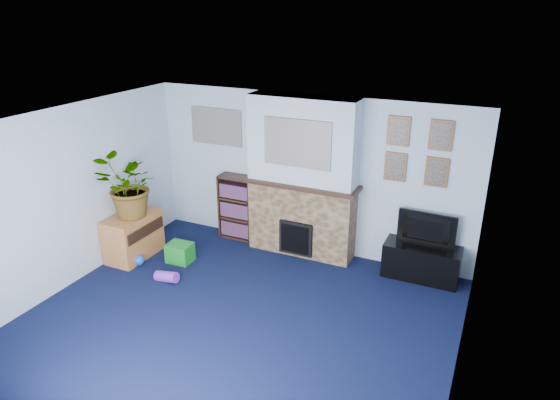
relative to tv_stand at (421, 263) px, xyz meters
The scene contains 26 objects.
floor 2.73m from the tv_stand, 131.82° to the right, with size 5.00×4.50×0.01m, color #0D1435.
ceiling 3.49m from the tv_stand, 131.82° to the right, with size 5.00×4.50×0.01m, color white.
wall_back 2.07m from the tv_stand, behind, with size 5.00×0.04×2.40m, color silver.
wall_front 4.75m from the tv_stand, 112.99° to the right, with size 5.00×0.04×2.40m, color silver.
wall_left 4.87m from the tv_stand, 154.81° to the right, with size 0.04×4.50×2.40m, color silver.
wall_right 2.35m from the tv_stand, 71.38° to the right, with size 0.04×4.50×2.40m, color silver.
chimney_breast 2.05m from the tv_stand, behind, with size 1.72×0.50×2.40m.
collage_main 2.40m from the tv_stand, behind, with size 1.00×0.03×0.68m, color gray.
collage_left 3.71m from the tv_stand, behind, with size 0.90×0.03×0.58m, color gray.
portrait_tl 1.86m from the tv_stand, 158.81° to the left, with size 0.30×0.03×0.40m, color brown.
portrait_tr 1.79m from the tv_stand, 80.36° to the left, with size 0.30×0.03×0.40m, color brown.
portrait_bl 1.39m from the tv_stand, 158.81° to the left, with size 0.30×0.03×0.40m, color brown.
portrait_br 1.29m from the tv_stand, 80.36° to the left, with size 0.30×0.03×0.40m, color brown.
tv_stand is the anchor object (origin of this frame).
television 0.49m from the tv_stand, 90.00° to the left, with size 0.79×0.10×0.46m, color black.
bookshelf 2.97m from the tv_stand, behind, with size 0.58×0.28×1.05m.
sideboard 4.22m from the tv_stand, 163.87° to the right, with size 0.48×0.86×0.67m, color #BB733C.
potted_plant 4.29m from the tv_stand, 163.02° to the right, with size 0.86×0.74×0.95m, color #26661E.
mantel_clock 2.06m from the tv_stand, behind, with size 0.10×0.06×0.14m, color gold.
mantel_candle 1.81m from the tv_stand, behind, with size 0.06×0.06×0.18m, color #B2BFC6.
mantel_teddy 2.59m from the tv_stand, behind, with size 0.13×0.13×0.13m, color gray.
mantel_can 1.46m from the tv_stand, behind, with size 0.06×0.06×0.12m, color yellow.
green_crate 3.48m from the tv_stand, 162.80° to the right, with size 0.36×0.29×0.29m, color #198C26.
toy_ball 4.06m from the tv_stand, 160.04° to the right, with size 0.17×0.17×0.17m, color blue.
toy_block 4.27m from the tv_stand, 164.40° to the right, with size 0.19×0.19×0.23m, color yellow.
toy_tube 3.54m from the tv_stand, 153.35° to the right, with size 0.15×0.15×0.33m, color purple.
Camera 1 is at (2.60, -4.35, 3.60)m, focal length 32.00 mm.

